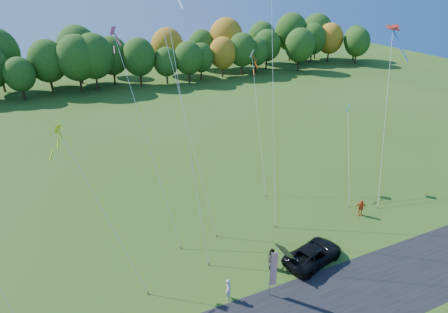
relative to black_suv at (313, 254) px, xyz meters
name	(u,v)px	position (x,y,z in m)	size (l,w,h in m)	color
ground	(260,280)	(-4.50, -0.05, -0.69)	(160.00, 160.00, 0.00)	#2B4E14
tree_line	(111,88)	(-4.50, 54.95, -0.69)	(116.00, 12.00, 10.00)	#1E4711
black_suv	(313,254)	(0.00, 0.00, 0.00)	(2.28, 4.94, 1.37)	black
person_tailgate_a	(228,289)	(-7.28, -0.67, 0.10)	(0.57, 0.38, 1.57)	silver
person_tailgate_b	(272,258)	(-3.10, 0.76, 0.13)	(0.79, 0.62, 1.63)	gray
person_east	(361,208)	(7.53, 3.32, 0.09)	(0.91, 0.38, 1.55)	#E14A15
feather_flag	(273,269)	(-4.50, -1.55, 1.46)	(0.46, 0.17, 3.53)	#999999
kite_delta_blue	(168,51)	(-6.54, 11.76, 13.29)	(4.35, 12.78, 28.67)	#4C3F33
kite_parafoil_orange	(272,22)	(2.05, 10.70, 15.17)	(6.62, 12.29, 32.13)	#4C3F33
kite_delta_red	(174,47)	(-7.11, 8.50, 14.13)	(2.23, 9.47, 22.30)	#4C3F33
kite_parafoil_rainbow	(386,112)	(13.43, 7.76, 6.65)	(9.08, 9.16, 15.10)	#4C3F33
kite_diamond_yellow	(103,211)	(-13.76, 4.94, 4.61)	(4.04, 6.44, 10.94)	#4C3F33
kite_diamond_white	(259,123)	(2.24, 12.56, 5.73)	(1.80, 6.33, 13.06)	#4C3F33
kite_diamond_pink	(147,139)	(-9.32, 9.76, 7.17)	(2.44, 8.89, 16.13)	#4C3F33
kite_diamond_blue_low	(349,156)	(8.94, 7.13, 3.23)	(3.23, 5.25, 8.29)	#4C3F33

